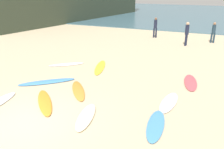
# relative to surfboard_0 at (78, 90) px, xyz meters

# --- Properties ---
(ground_plane) EXTENTS (120.00, 120.00, 0.00)m
(ground_plane) POSITION_rel_surfboard_0_xyz_m (-0.24, -3.02, -0.04)
(ground_plane) COLOR #C6B28E
(ocean_water) EXTENTS (120.00, 40.00, 0.08)m
(ocean_water) POSITION_rel_surfboard_0_xyz_m (-0.24, 36.41, 0.00)
(ocean_water) COLOR #426675
(ocean_water) RESTS_ON ground_plane
(surfboard_0) EXTENTS (1.73, 2.02, 0.07)m
(surfboard_0) POSITION_rel_surfboard_0_xyz_m (0.00, 0.00, 0.00)
(surfboard_0) COLOR orange
(surfboard_0) RESTS_ON ground_plane
(surfboard_1) EXTENTS (0.78, 2.05, 0.08)m
(surfboard_1) POSITION_rel_surfboard_0_xyz_m (3.75, -1.35, 0.01)
(surfboard_1) COLOR #4992D3
(surfboard_1) RESTS_ON ground_plane
(surfboard_3) EXTENTS (0.91, 2.19, 0.07)m
(surfboard_3) POSITION_rel_surfboard_0_xyz_m (4.34, 2.94, 0.00)
(surfboard_3) COLOR #D94F59
(surfboard_3) RESTS_ON ground_plane
(surfboard_4) EXTENTS (0.64, 1.98, 0.07)m
(surfboard_4) POSITION_rel_surfboard_0_xyz_m (3.82, 0.47, 0.00)
(surfboard_4) COLOR silver
(surfboard_4) RESTS_ON ground_plane
(surfboard_5) EXTENTS (1.01, 1.98, 0.09)m
(surfboard_5) POSITION_rel_surfboard_0_xyz_m (1.41, -1.79, 0.01)
(surfboard_5) COLOR beige
(surfboard_5) RESTS_ON ground_plane
(surfboard_6) EXTENTS (1.28, 2.59, 0.06)m
(surfboard_6) POSITION_rel_surfboard_0_xyz_m (-0.57, 3.22, -0.00)
(surfboard_6) COLOR yellow
(surfboard_6) RESTS_ON ground_plane
(surfboard_7) EXTENTS (1.87, 1.71, 0.06)m
(surfboard_7) POSITION_rel_surfboard_0_xyz_m (-2.58, 2.88, -0.00)
(surfboard_7) COLOR white
(surfboard_7) RESTS_ON ground_plane
(surfboard_8) EXTENTS (1.99, 2.03, 0.08)m
(surfboard_8) POSITION_rel_surfboard_0_xyz_m (-0.61, -1.49, 0.01)
(surfboard_8) COLOR orange
(surfboard_8) RESTS_ON ground_plane
(surfboard_9) EXTENTS (2.26, 2.11, 0.08)m
(surfboard_9) POSITION_rel_surfboard_0_xyz_m (-1.87, 0.23, 0.00)
(surfboard_9) COLOR #498FD7
(surfboard_9) RESTS_ON ground_plane
(beachgoer_near) EXTENTS (0.34, 0.32, 1.65)m
(beachgoer_near) POSITION_rel_surfboard_0_xyz_m (4.91, 12.59, 0.88)
(beachgoer_near) COLOR #1E3342
(beachgoer_near) RESTS_ON ground_plane
(beachgoer_mid) EXTENTS (0.35, 0.35, 1.77)m
(beachgoer_mid) POSITION_rel_surfboard_0_xyz_m (0.11, 12.80, 0.95)
(beachgoer_mid) COLOR #191E33
(beachgoer_mid) RESTS_ON ground_plane
(beachgoer_far) EXTENTS (0.31, 0.34, 1.80)m
(beachgoer_far) POSITION_rel_surfboard_0_xyz_m (3.07, 10.70, 0.97)
(beachgoer_far) COLOR #191E33
(beachgoer_far) RESTS_ON ground_plane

